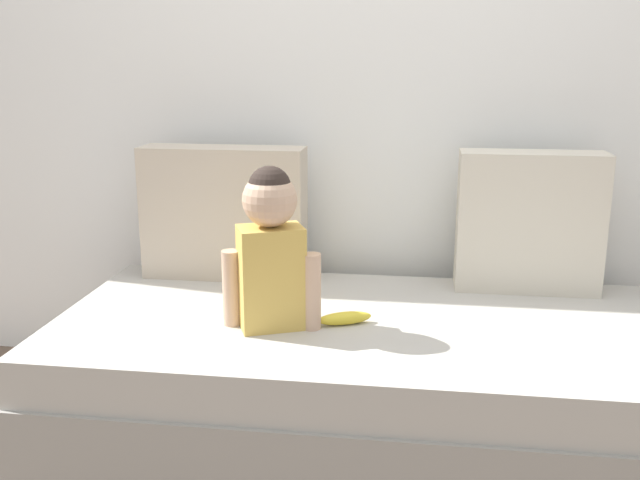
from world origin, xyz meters
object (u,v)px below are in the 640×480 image
couch (361,382)px  throw_pillow_right (529,222)px  toddler (271,246)px  throw_pillow_left (224,213)px  banana (345,318)px

couch → throw_pillow_right: throw_pillow_right is taller
toddler → couch: bearing=20.8°
throw_pillow_left → toddler: 0.55m
throw_pillow_right → toddler: bearing=-149.3°
couch → throw_pillow_left: (-0.54, 0.38, 0.45)m
toddler → throw_pillow_left: bearing=119.8°
banana → throw_pillow_right: bearing=36.3°
couch → throw_pillow_right: bearing=35.0°
toddler → throw_pillow_right: bearing=30.7°
couch → throw_pillow_left: 0.80m
throw_pillow_left → throw_pillow_right: bearing=0.0°
toddler → banana: (0.22, 0.05, -0.23)m
throw_pillow_left → toddler: toddler is taller
throw_pillow_left → toddler: size_ratio=1.21×
couch → throw_pillow_right: size_ratio=4.02×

